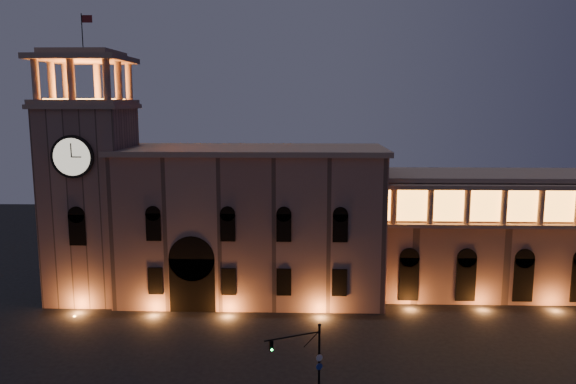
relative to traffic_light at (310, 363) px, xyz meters
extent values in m
cube|color=#8C685B|center=(-6.63, 24.78, 5.15)|extent=(30.00, 12.00, 17.00)
cube|color=gray|center=(-6.63, 24.78, 13.95)|extent=(30.80, 12.80, 0.60)
cube|color=black|center=(-12.63, 19.38, -0.35)|extent=(5.00, 1.40, 6.00)
cylinder|color=black|center=(-12.63, 19.38, 2.65)|extent=(5.00, 1.40, 5.00)
cube|color=#FF9732|center=(-12.63, 19.18, -0.55)|extent=(4.20, 0.20, 5.00)
cube|color=#8C685B|center=(-25.13, 23.78, 7.65)|extent=(9.00, 9.00, 22.00)
cube|color=gray|center=(-25.13, 23.78, 18.90)|extent=(9.80, 9.80, 0.50)
cylinder|color=black|center=(-25.13, 19.10, 13.65)|extent=(4.60, 0.35, 4.60)
cylinder|color=beige|center=(-25.13, 18.96, 13.65)|extent=(4.00, 0.12, 4.00)
cube|color=gray|center=(-25.13, 23.78, 19.40)|extent=(9.40, 9.40, 0.50)
cube|color=#FF9732|center=(-25.13, 23.78, 19.70)|extent=(6.80, 6.80, 0.15)
cylinder|color=gray|center=(-28.93, 19.98, 21.75)|extent=(0.76, 0.76, 4.20)
cylinder|color=gray|center=(-25.13, 19.98, 21.75)|extent=(0.76, 0.76, 4.20)
cylinder|color=gray|center=(-21.33, 19.98, 21.75)|extent=(0.76, 0.76, 4.20)
cylinder|color=gray|center=(-28.93, 27.58, 21.75)|extent=(0.76, 0.76, 4.20)
cylinder|color=gray|center=(-25.13, 27.58, 21.75)|extent=(0.76, 0.76, 4.20)
cylinder|color=gray|center=(-21.33, 27.58, 21.75)|extent=(0.76, 0.76, 4.20)
cylinder|color=gray|center=(-28.93, 23.78, 21.75)|extent=(0.76, 0.76, 4.20)
cylinder|color=gray|center=(-21.33, 23.78, 21.75)|extent=(0.76, 0.76, 4.20)
cube|color=gray|center=(-25.13, 23.78, 24.15)|extent=(9.80, 9.80, 0.60)
cube|color=gray|center=(-25.13, 23.78, 24.75)|extent=(7.50, 7.50, 0.60)
cylinder|color=black|center=(-25.13, 23.78, 27.05)|extent=(0.10, 0.10, 4.00)
plane|color=maroon|center=(-24.53, 23.78, 28.45)|extent=(1.20, 0.00, 1.20)
cube|color=#876356|center=(27.37, 26.78, 3.65)|extent=(40.00, 10.00, 14.00)
cube|color=gray|center=(27.37, 26.78, 10.90)|extent=(40.60, 10.60, 0.50)
cube|color=gray|center=(27.37, 21.28, 5.95)|extent=(40.00, 1.20, 0.40)
cube|color=gray|center=(27.37, 21.28, 10.25)|extent=(40.00, 1.40, 0.50)
cube|color=#FF9732|center=(27.37, 21.83, 8.15)|extent=(38.00, 0.15, 3.60)
cylinder|color=gray|center=(9.37, 21.28, 8.15)|extent=(0.70, 0.70, 4.00)
cylinder|color=gray|center=(13.37, 21.28, 8.15)|extent=(0.70, 0.70, 4.00)
cylinder|color=gray|center=(17.37, 21.28, 8.15)|extent=(0.70, 0.70, 4.00)
cylinder|color=gray|center=(21.37, 21.28, 8.15)|extent=(0.70, 0.70, 4.00)
cylinder|color=gray|center=(25.37, 21.28, 8.15)|extent=(0.70, 0.70, 4.00)
cylinder|color=black|center=(0.71, 0.33, -0.27)|extent=(0.18, 0.18, 6.18)
sphere|color=black|center=(0.71, 0.33, 2.91)|extent=(0.25, 0.25, 0.25)
cylinder|color=black|center=(-1.30, -0.58, 2.38)|extent=(4.07, 1.91, 0.11)
cube|color=black|center=(-2.83, -1.26, 1.94)|extent=(0.34, 0.33, 0.75)
cylinder|color=#0CE53F|center=(-2.77, -1.39, 1.69)|extent=(0.17, 0.13, 0.16)
cylinder|color=silver|center=(0.72, 0.20, 0.35)|extent=(0.50, 0.25, 0.53)
cylinder|color=navy|center=(0.72, 0.20, -0.36)|extent=(0.50, 0.25, 0.53)
camera|label=1|loc=(-0.49, -39.55, 19.40)|focal=35.00mm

